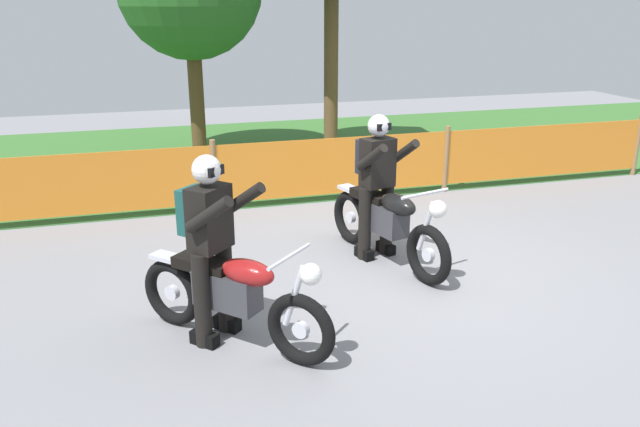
# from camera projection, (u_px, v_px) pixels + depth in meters

# --- Properties ---
(ground) EXTENTS (24.00, 24.00, 0.02)m
(ground) POSITION_uv_depth(u_px,v_px,m) (408.00, 271.00, 7.16)
(ground) COLOR gray
(grass_verge) EXTENTS (24.00, 6.74, 0.01)m
(grass_verge) POSITION_uv_depth(u_px,v_px,m) (285.00, 152.00, 12.69)
(grass_verge) COLOR #386B2D
(grass_verge) RESTS_ON ground
(barrier_fence) EXTENTS (10.95, 0.08, 1.05)m
(barrier_fence) POSITION_uv_depth(u_px,v_px,m) (336.00, 166.00, 9.45)
(barrier_fence) COLOR olive
(barrier_fence) RESTS_ON ground
(motorcycle_lead) EXTENTS (1.50, 1.55, 0.97)m
(motorcycle_lead) POSITION_uv_depth(u_px,v_px,m) (233.00, 295.00, 5.50)
(motorcycle_lead) COLOR black
(motorcycle_lead) RESTS_ON ground
(motorcycle_trailing) EXTENTS (0.81, 2.06, 1.00)m
(motorcycle_trailing) POSITION_uv_depth(u_px,v_px,m) (388.00, 222.00, 7.24)
(motorcycle_trailing) COLOR black
(motorcycle_trailing) RESTS_ON ground
(rider_lead) EXTENTS (0.76, 0.77, 1.69)m
(rider_lead) POSITION_uv_depth(u_px,v_px,m) (210.00, 238.00, 5.45)
(rider_lead) COLOR black
(rider_lead) RESTS_ON ground
(rider_trailing) EXTENTS (0.65, 0.76, 1.69)m
(rider_trailing) POSITION_uv_depth(u_px,v_px,m) (377.00, 178.00, 7.28)
(rider_trailing) COLOR black
(rider_trailing) RESTS_ON ground
(traffic_cone) EXTENTS (0.32, 0.32, 0.53)m
(traffic_cone) POSITION_uv_depth(u_px,v_px,m) (378.00, 208.00, 8.48)
(traffic_cone) COLOR black
(traffic_cone) RESTS_ON ground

